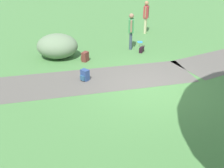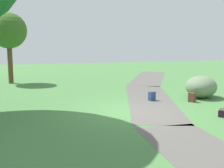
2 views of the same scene
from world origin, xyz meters
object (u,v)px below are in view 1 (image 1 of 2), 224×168
object	(u,v)px
spare_backpack_on_lawn	(85,75)
frisbee_on_grass	(140,42)
woman_with_handbag	(131,29)
handbag_on_grass	(142,49)
backpack_by_boulder	(85,57)
man_near_boulder	(146,15)
lawn_boulder	(57,46)

from	to	relation	value
spare_backpack_on_lawn	frisbee_on_grass	size ratio (longest dim) A/B	1.47
woman_with_handbag	handbag_on_grass	world-z (taller)	woman_with_handbag
handbag_on_grass	backpack_by_boulder	size ratio (longest dim) A/B	0.94
handbag_on_grass	spare_backpack_on_lawn	distance (m)	3.60
man_near_boulder	woman_with_handbag	bearing A→B (deg)	40.36
backpack_by_boulder	woman_with_handbag	bearing A→B (deg)	-171.89
frisbee_on_grass	woman_with_handbag	bearing A→B (deg)	31.34
man_near_boulder	backpack_by_boulder	size ratio (longest dim) A/B	4.25
woman_with_handbag	man_near_boulder	bearing A→B (deg)	-139.64
man_near_boulder	handbag_on_grass	size ratio (longest dim) A/B	4.50
spare_backpack_on_lawn	frisbee_on_grass	bearing A→B (deg)	-148.36
lawn_boulder	frisbee_on_grass	size ratio (longest dim) A/B	8.13
woman_with_handbag	handbag_on_grass	xyz separation A→B (m)	(-0.20, 0.62, -0.80)
lawn_boulder	spare_backpack_on_lawn	xyz separation A→B (m)	(-0.13, 2.53, -0.32)
backpack_by_boulder	spare_backpack_on_lawn	size ratio (longest dim) A/B	1.00
man_near_boulder	spare_backpack_on_lawn	world-z (taller)	man_near_boulder
man_near_boulder	frisbee_on_grass	bearing A→B (deg)	46.35
frisbee_on_grass	man_near_boulder	bearing A→B (deg)	-133.65
man_near_boulder	spare_backpack_on_lawn	distance (m)	6.38
lawn_boulder	handbag_on_grass	xyz separation A→B (m)	(-3.47, 1.20, -0.37)
frisbee_on_grass	spare_backpack_on_lawn	bearing A→B (deg)	31.64
lawn_boulder	backpack_by_boulder	bearing A→B (deg)	132.03
backpack_by_boulder	spare_backpack_on_lawn	xyz separation A→B (m)	(0.71, 1.60, 0.00)
man_near_boulder	spare_backpack_on_lawn	bearing A→B (deg)	35.33
frisbee_on_grass	handbag_on_grass	bearing A→B (deg)	58.64
lawn_boulder	backpack_by_boulder	xyz separation A→B (m)	(-0.84, 0.93, -0.32)
backpack_by_boulder	frisbee_on_grass	world-z (taller)	backpack_by_boulder
woman_with_handbag	lawn_boulder	bearing A→B (deg)	-10.13
woman_with_handbag	backpack_by_boulder	world-z (taller)	woman_with_handbag
woman_with_handbag	frisbee_on_grass	xyz separation A→B (m)	(-0.91, -0.55, -0.93)
lawn_boulder	handbag_on_grass	bearing A→B (deg)	160.93
handbag_on_grass	backpack_by_boulder	distance (m)	2.65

